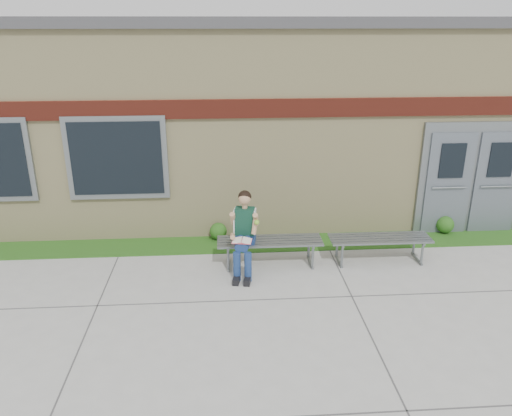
{
  "coord_description": "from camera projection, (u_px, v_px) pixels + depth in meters",
  "views": [
    {
      "loc": [
        -1.01,
        -6.33,
        4.14
      ],
      "look_at": [
        -0.45,
        1.7,
        1.1
      ],
      "focal_mm": 35.0,
      "sensor_mm": 36.0,
      "label": 1
    }
  ],
  "objects": [
    {
      "name": "bench_right",
      "position": [
        380.0,
        243.0,
        9.02
      ],
      "size": [
        1.82,
        0.51,
        0.47
      ],
      "rotation": [
        0.0,
        0.0,
        -0.01
      ],
      "color": "slate",
      "rests_on": "ground"
    },
    {
      "name": "girl",
      "position": [
        244.0,
        232.0,
        8.52
      ],
      "size": [
        0.52,
        0.9,
        1.44
      ],
      "rotation": [
        0.0,
        0.0,
        -0.18
      ],
      "color": "navy",
      "rests_on": "ground"
    },
    {
      "name": "ground",
      "position": [
        294.0,
        316.0,
        7.44
      ],
      "size": [
        80.0,
        80.0,
        0.0
      ],
      "primitive_type": "plane",
      "color": "#9E9E99",
      "rests_on": "ground"
    },
    {
      "name": "bench_left",
      "position": [
        270.0,
        246.0,
        8.89
      ],
      "size": [
        1.86,
        0.52,
        0.48
      ],
      "rotation": [
        0.0,
        0.0,
        -0.0
      ],
      "color": "slate",
      "rests_on": "ground"
    },
    {
      "name": "grass_strip",
      "position": [
        276.0,
        243.0,
        9.86
      ],
      "size": [
        16.0,
        0.8,
        0.02
      ],
      "primitive_type": "cube",
      "color": "#194C14",
      "rests_on": "ground"
    },
    {
      "name": "school_building",
      "position": [
        262.0,
        108.0,
        12.28
      ],
      "size": [
        16.2,
        6.22,
        4.2
      ],
      "color": "beige",
      "rests_on": "ground"
    },
    {
      "name": "shrub_east",
      "position": [
        445.0,
        225.0,
        10.25
      ],
      "size": [
        0.36,
        0.36,
        0.36
      ],
      "primitive_type": "sphere",
      "color": "#194C14",
      "rests_on": "grass_strip"
    },
    {
      "name": "shrub_mid",
      "position": [
        218.0,
        231.0,
        9.96
      ],
      "size": [
        0.34,
        0.34,
        0.34
      ],
      "primitive_type": "sphere",
      "color": "#194C14",
      "rests_on": "grass_strip"
    }
  ]
}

